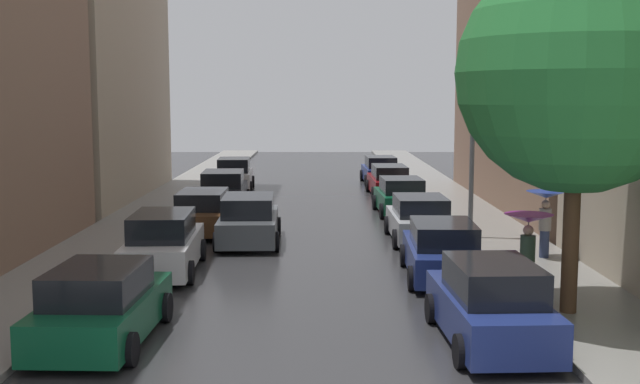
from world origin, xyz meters
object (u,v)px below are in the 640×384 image
at_px(parked_car_left_nearest, 104,306).
at_px(parked_car_left_third, 206,212).
at_px(parked_car_right_nearest, 494,305).
at_px(lamp_post_right, 476,127).
at_px(parked_car_right_second, 445,252).
at_px(car_midroad, 252,221).
at_px(street_tree_right, 581,73).
at_px(parked_car_right_fourth, 404,197).
at_px(pedestrian_near_tree, 531,233).
at_px(parked_car_right_sixth, 383,171).
at_px(pedestrian_foreground, 549,208).
at_px(parked_car_left_second, 166,244).
at_px(parked_car_right_third, 422,220).
at_px(parked_car_left_fourth, 226,190).
at_px(parked_car_left_fifth, 237,176).
at_px(parked_car_right_fifth, 392,181).

distance_m(parked_car_left_nearest, parked_car_left_third, 12.65).
distance_m(parked_car_right_nearest, lamp_post_right, 11.51).
height_order(parked_car_left_nearest, parked_car_right_second, parked_car_left_nearest).
height_order(car_midroad, street_tree_right, street_tree_right).
distance_m(parked_car_left_nearest, parked_car_right_nearest, 7.73).
distance_m(parked_car_right_fourth, pedestrian_near_tree, 13.89).
bearing_deg(parked_car_right_sixth, street_tree_right, -177.50).
height_order(pedestrian_foreground, lamp_post_right, lamp_post_right).
xyz_separation_m(pedestrian_near_tree, lamp_post_right, (0.11, 7.64, 2.24)).
bearing_deg(parked_car_left_nearest, pedestrian_foreground, -53.76).
distance_m(parked_car_left_second, parked_car_right_third, 9.05).
bearing_deg(street_tree_right, parked_car_left_fourth, 119.61).
bearing_deg(parked_car_right_third, car_midroad, 92.88).
bearing_deg(pedestrian_near_tree, parked_car_right_third, -95.69).
relative_size(parked_car_right_fourth, street_tree_right, 0.52).
relative_size(parked_car_right_second, car_midroad, 0.96).
distance_m(parked_car_right_third, car_midroad, 5.76).
bearing_deg(parked_car_right_nearest, parked_car_right_second, -1.64).
height_order(parked_car_left_fourth, parked_car_left_fifth, parked_car_left_fifth).
distance_m(parked_car_left_fourth, car_midroad, 8.51).
relative_size(parked_car_left_second, pedestrian_foreground, 2.36).
bearing_deg(parked_car_right_third, pedestrian_foreground, -136.70).
distance_m(parked_car_left_third, street_tree_right, 15.35).
bearing_deg(parked_car_right_second, pedestrian_foreground, -56.52).
bearing_deg(parked_car_right_third, pedestrian_near_tree, -169.04).
bearing_deg(parked_car_left_second, parked_car_left_third, -3.82).
relative_size(parked_car_right_fifth, street_tree_right, 0.62).
bearing_deg(parked_car_left_third, parked_car_right_second, -133.76).
bearing_deg(pedestrian_foreground, parked_car_left_fifth, -101.36).
height_order(parked_car_left_second, parked_car_left_fifth, parked_car_left_fifth).
bearing_deg(parked_car_right_third, parked_car_left_fourth, 43.05).
height_order(parked_car_left_fourth, parked_car_right_nearest, parked_car_right_nearest).
xyz_separation_m(parked_car_right_second, parked_car_right_sixth, (0.09, 22.90, -0.01)).
xyz_separation_m(parked_car_left_fourth, parked_car_right_fifth, (7.64, 4.10, -0.05)).
bearing_deg(parked_car_right_fifth, parked_car_left_third, 142.03).
distance_m(parked_car_right_second, pedestrian_near_tree, 2.97).
xyz_separation_m(parked_car_left_fourth, lamp_post_right, (9.33, -7.97, 3.10)).
distance_m(parked_car_left_fourth, lamp_post_right, 12.66).
bearing_deg(lamp_post_right, parked_car_left_fifth, 123.96).
bearing_deg(lamp_post_right, parked_car_right_sixth, 95.52).
distance_m(parked_car_left_fourth, parked_car_right_fourth, 7.84).
bearing_deg(parked_car_right_fifth, pedestrian_foreground, -169.65).
bearing_deg(lamp_post_right, parked_car_right_nearest, -98.86).
relative_size(parked_car_left_nearest, parked_car_right_fifth, 0.90).
distance_m(parked_car_right_sixth, lamp_post_right, 17.90).
bearing_deg(car_midroad, parked_car_right_fifth, -26.80).
relative_size(parked_car_left_fourth, lamp_post_right, 0.73).
bearing_deg(parked_car_right_fifth, parked_car_right_sixth, -1.43).
bearing_deg(parked_car_right_third, parked_car_right_fourth, -0.81).
distance_m(parked_car_right_second, lamp_post_right, 6.47).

